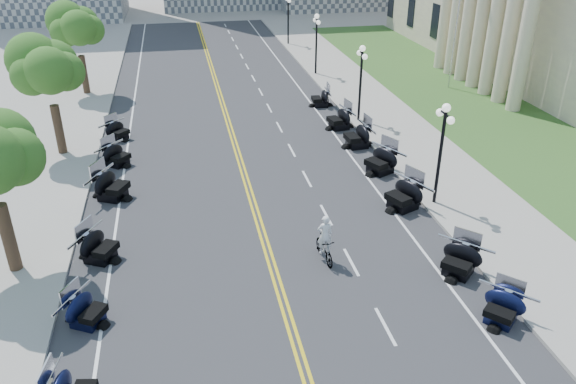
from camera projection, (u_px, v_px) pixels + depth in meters
ground at (274, 271)px, 22.27m from camera, size 160.00×160.00×0.00m
road at (242, 168)px, 31.00m from camera, size 16.00×90.00×0.01m
centerline_yellow_a at (240, 168)px, 30.98m from camera, size 0.12×90.00×0.00m
centerline_yellow_b at (245, 168)px, 31.02m from camera, size 0.12×90.00×0.00m
edge_line_north at (353, 159)px, 32.12m from camera, size 0.12×90.00×0.00m
edge_line_south at (123, 178)px, 29.88m from camera, size 0.12×90.00×0.00m
lane_dash_5 at (385, 326)px, 19.33m from camera, size 0.12×2.00×0.00m
lane_dash_6 at (351, 262)px, 22.82m from camera, size 0.12×2.00×0.00m
lane_dash_7 at (326, 215)px, 26.32m from camera, size 0.12×2.00×0.00m
lane_dash_8 at (307, 179)px, 29.81m from camera, size 0.12×2.00×0.00m
lane_dash_9 at (292, 150)px, 33.31m from camera, size 0.12×2.00×0.00m
lane_dash_10 at (279, 127)px, 36.80m from camera, size 0.12×2.00×0.00m
lane_dash_11 at (269, 108)px, 40.30m from camera, size 0.12×2.00×0.00m
lane_dash_12 at (261, 92)px, 43.79m from camera, size 0.12×2.00×0.00m
lane_dash_13 at (253, 78)px, 47.29m from camera, size 0.12×2.00×0.00m
lane_dash_14 at (247, 66)px, 50.78m from camera, size 0.12×2.00×0.00m
lane_dash_15 at (242, 56)px, 54.28m from camera, size 0.12×2.00×0.00m
lane_dash_16 at (237, 47)px, 57.77m from camera, size 0.12×2.00×0.00m
lane_dash_17 at (233, 39)px, 61.27m from camera, size 0.12×2.00×0.00m
lane_dash_18 at (229, 32)px, 64.76m from camera, size 0.12×2.00×0.00m
lane_dash_19 at (225, 26)px, 68.26m from camera, size 0.12×2.00×0.00m
sidewalk_north at (421, 153)px, 32.81m from camera, size 5.00×90.00×0.15m
sidewalk_south at (42, 184)px, 29.13m from camera, size 5.00×90.00×0.15m
lawn at (466, 104)px, 41.03m from camera, size 9.00×60.00×0.10m
street_lamp_2 at (440, 155)px, 26.09m from camera, size 0.50×1.20×4.90m
street_lamp_3 at (360, 84)px, 36.57m from camera, size 0.50×1.20×4.90m
street_lamp_4 at (316, 44)px, 47.06m from camera, size 0.50×1.20×4.90m
street_lamp_5 at (288, 19)px, 57.54m from camera, size 0.50×1.20×4.90m
flagpole at (457, 24)px, 42.37m from camera, size 1.10×0.20×10.00m
tree_3 at (48, 74)px, 30.59m from camera, size 4.80×4.80×9.20m
tree_4 at (77, 32)px, 41.08m from camera, size 4.80×4.80×9.20m
motorcycle_n_4 at (503, 307)px, 19.30m from camera, size 2.55×2.55×1.26m
motorcycle_n_5 at (460, 259)px, 21.81m from camera, size 2.79×2.79×1.38m
motorcycle_n_6 at (404, 194)px, 26.59m from camera, size 2.91×2.91×1.55m
motorcycle_n_7 at (381, 159)px, 30.21m from camera, size 2.92×2.92×1.53m
motorcycle_n_8 at (358, 135)px, 33.47m from camera, size 2.37×2.37×1.52m
motorcycle_n_9 at (339, 118)px, 36.27m from camera, size 2.43×2.43×1.47m
motorcycle_n_10 at (321, 97)px, 40.38m from camera, size 2.02×2.02×1.34m
motorcycle_s_5 at (86, 309)px, 19.21m from camera, size 2.42×2.42×1.24m
motorcycle_s_6 at (99, 245)px, 22.69m from camera, size 2.68×2.68×1.38m
motorcycle_s_7 at (111, 184)px, 27.49m from camera, size 2.98×2.98×1.55m
motorcycle_s_8 at (117, 154)px, 31.10m from camera, size 2.67×2.67×1.33m
motorcycle_s_9 at (118, 130)px, 34.60m from camera, size 2.53×2.53×1.25m
bicycle at (324, 249)px, 22.72m from camera, size 0.70×1.88×1.10m
cyclist_rider at (325, 218)px, 22.08m from camera, size 0.63×0.41×1.72m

